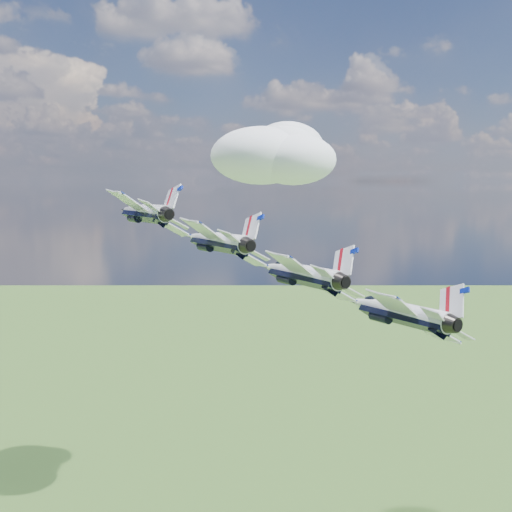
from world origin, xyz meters
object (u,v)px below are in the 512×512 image
object	(u,v)px
jet_0	(143,212)
jet_1	(216,240)
jet_2	(299,273)
jet_3	(396,311)

from	to	relation	value
jet_0	jet_1	size ratio (longest dim) A/B	1.00
jet_2	jet_3	xyz separation A→B (m)	(7.41, -7.72, -2.99)
jet_0	jet_1	bearing A→B (deg)	-62.93
jet_1	jet_0	bearing A→B (deg)	117.07
jet_0	jet_1	distance (m)	11.11
jet_1	jet_3	distance (m)	22.22
jet_0	jet_1	xyz separation A→B (m)	(7.41, -7.72, -2.99)
jet_0	jet_2	size ratio (longest dim) A/B	1.00
jet_0	jet_1	world-z (taller)	jet_0
jet_2	jet_0	bearing A→B (deg)	117.07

